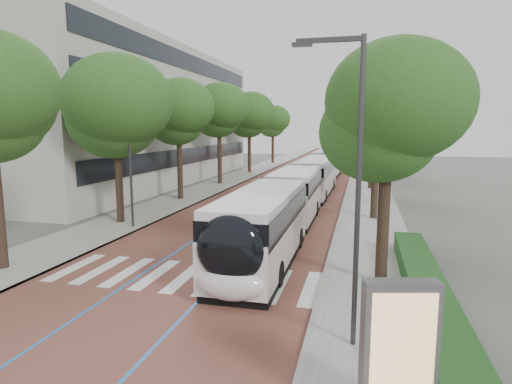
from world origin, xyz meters
TOP-DOWN VIEW (x-y plane):
  - ground at (0.00, 0.00)m, footprint 160.00×160.00m
  - road at (0.00, 40.00)m, footprint 11.00×140.00m
  - sidewalk_left at (-7.50, 40.00)m, footprint 4.00×140.00m
  - sidewalk_right at (7.50, 40.00)m, footprint 4.00×140.00m
  - kerb_left at (-5.60, 40.00)m, footprint 0.20×140.00m
  - kerb_right at (5.60, 40.00)m, footprint 0.20×140.00m
  - zebra_crossing at (0.20, 1.00)m, footprint 10.55×3.60m
  - lane_line_left at (-1.60, 40.00)m, footprint 0.12×126.00m
  - lane_line_right at (1.60, 40.00)m, footprint 0.12×126.00m
  - office_building at (-19.47, 28.00)m, footprint 18.11×40.00m
  - hedge at (9.10, 0.00)m, footprint 1.20×14.00m
  - streetlight_near at (6.62, -3.00)m, footprint 1.82×0.20m
  - streetlight_far at (6.62, 22.00)m, footprint 1.82×0.20m
  - lamp_post_left at (-6.10, 8.00)m, footprint 0.14×0.14m
  - trees_left at (-7.50, 24.23)m, footprint 6.46×60.20m
  - trees_right at (7.70, 24.12)m, footprint 5.73×47.40m
  - lead_bus at (2.83, 7.02)m, footprint 2.61×18.41m
  - bus_queued_0 at (2.98, 23.00)m, footprint 2.73×12.44m
  - bus_queued_1 at (2.89, 36.93)m, footprint 2.84×12.46m
  - ad_panel at (7.67, -6.07)m, footprint 1.47×0.72m

SIDE VIEW (x-z plane):
  - ground at x=0.00m, z-range 0.00..0.00m
  - road at x=0.00m, z-range 0.00..0.02m
  - lane_line_left at x=-1.60m, z-range 0.02..0.03m
  - lane_line_right at x=1.60m, z-range 0.02..0.03m
  - zebra_crossing at x=0.20m, z-range 0.02..0.03m
  - sidewalk_left at x=-7.50m, z-range 0.00..0.12m
  - sidewalk_right at x=7.50m, z-range 0.00..0.12m
  - kerb_left at x=-5.60m, z-range -0.01..0.13m
  - kerb_right at x=5.60m, z-range -0.01..0.13m
  - hedge at x=9.10m, z-range 0.12..0.92m
  - bus_queued_0 at x=2.98m, z-range 0.02..3.22m
  - bus_queued_1 at x=2.89m, z-range 0.02..3.22m
  - lead_bus at x=2.83m, z-range 0.03..3.23m
  - ad_panel at x=7.67m, z-range 0.19..3.14m
  - lamp_post_left at x=-6.10m, z-range 0.12..8.12m
  - streetlight_near at x=6.62m, z-range 0.82..8.82m
  - streetlight_far at x=6.62m, z-range 0.82..8.82m
  - trees_right at x=7.70m, z-range 1.93..10.82m
  - trees_left at x=-7.50m, z-range 2.04..11.88m
  - office_building at x=-19.47m, z-range 0.00..14.00m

